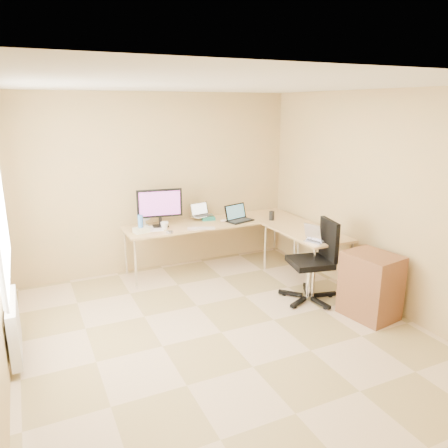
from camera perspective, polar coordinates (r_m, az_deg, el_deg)
name	(u,v)px	position (r m, az deg, el deg)	size (l,w,h in m)	color
floor	(221,332)	(4.92, -0.36, -14.05)	(4.50, 4.50, 0.00)	#CFB492
ceiling	(221,85)	(4.29, -0.43, 17.81)	(4.50, 4.50, 0.00)	white
wall_back	(157,183)	(6.49, -8.78, 5.31)	(4.50, 4.50, 0.00)	tan
wall_front	(387,309)	(2.68, 20.59, -10.42)	(4.50, 4.50, 0.00)	tan
wall_right	(377,200)	(5.62, 19.48, 3.02)	(4.50, 4.50, 0.00)	tan
desk_main	(213,245)	(6.60, -1.39, -2.74)	(2.65, 0.70, 0.73)	tan
desk_return	(305,256)	(6.24, 10.63, -4.10)	(0.70, 1.30, 0.73)	tan
monitor	(160,208)	(6.23, -8.44, 2.11)	(0.64, 0.21, 0.55)	black
book_stack	(207,217)	(6.65, -2.19, 0.88)	(0.20, 0.27, 0.04)	#165E4F
laptop_center	(202,210)	(6.60, -2.90, 1.86)	(0.31, 0.24, 0.20)	#B8B8B9
laptop_black	(240,213)	(6.49, 2.06, 1.45)	(0.39, 0.29, 0.25)	black
keyboard	(201,228)	(6.11, -3.02, -0.58)	(0.39, 0.11, 0.02)	beige
mouse	(224,220)	(6.48, -0.05, 0.47)	(0.10, 0.07, 0.04)	white
mug	(164,226)	(6.13, -7.83, -0.21)	(0.11, 0.11, 0.11)	white
cd_stack	(170,232)	(5.95, -7.17, -1.07)	(0.10, 0.10, 0.03)	white
water_bottle	(141,224)	(6.02, -10.90, 0.04)	(0.07, 0.07, 0.25)	#417CD5
papers	(155,228)	(6.19, -9.12, -0.59)	(0.22, 0.31, 0.01)	white
white_box	(141,230)	(6.03, -10.83, -0.79)	(0.19, 0.14, 0.07)	white
desk_fan	(144,216)	(6.33, -10.42, 1.00)	(0.22, 0.22, 0.29)	silver
black_cup	(272,216)	(6.60, 6.29, 1.09)	(0.08, 0.08, 0.14)	black
laptop_return	(317,234)	(5.66, 12.14, -1.26)	(0.24, 0.30, 0.20)	silver
office_chair	(310,263)	(5.58, 11.21, -5.02)	(0.63, 0.63, 1.05)	black
cabinet	(370,288)	(5.39, 18.69, -7.92)	(0.48, 0.59, 0.82)	#AA793D
radiator	(14,326)	(4.77, -25.89, -11.99)	(0.09, 0.80, 0.55)	white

